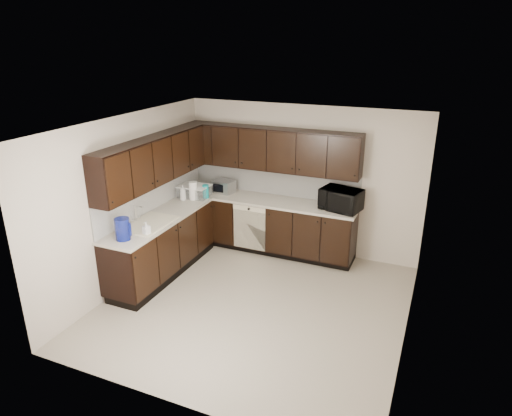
{
  "coord_description": "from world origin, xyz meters",
  "views": [
    {
      "loc": [
        2.16,
        -5.03,
        3.5
      ],
      "look_at": [
        -0.24,
        0.6,
        1.2
      ],
      "focal_mm": 32.0,
      "sensor_mm": 36.0,
      "label": 1
    }
  ],
  "objects_px": {
    "storage_bin": "(194,191)",
    "blue_pitcher": "(123,229)",
    "microwave": "(341,199)",
    "toaster_oven": "(224,186)",
    "sink": "(149,228)"
  },
  "relations": [
    {
      "from": "toaster_oven",
      "to": "blue_pitcher",
      "type": "distance_m",
      "value": 2.34
    },
    {
      "from": "blue_pitcher",
      "to": "microwave",
      "type": "bearing_deg",
      "value": 23.12
    },
    {
      "from": "sink",
      "to": "blue_pitcher",
      "type": "distance_m",
      "value": 0.6
    },
    {
      "from": "microwave",
      "to": "blue_pitcher",
      "type": "height_order",
      "value": "microwave"
    },
    {
      "from": "storage_bin",
      "to": "toaster_oven",
      "type": "bearing_deg",
      "value": 47.72
    },
    {
      "from": "storage_bin",
      "to": "blue_pitcher",
      "type": "relative_size",
      "value": 1.62
    },
    {
      "from": "sink",
      "to": "toaster_oven",
      "type": "xyz_separation_m",
      "value": [
        0.35,
        1.75,
        0.17
      ]
    },
    {
      "from": "storage_bin",
      "to": "blue_pitcher",
      "type": "height_order",
      "value": "blue_pitcher"
    },
    {
      "from": "microwave",
      "to": "toaster_oven",
      "type": "bearing_deg",
      "value": -168.83
    },
    {
      "from": "sink",
      "to": "toaster_oven",
      "type": "height_order",
      "value": "sink"
    },
    {
      "from": "blue_pitcher",
      "to": "storage_bin",
      "type": "bearing_deg",
      "value": 70.63
    },
    {
      "from": "microwave",
      "to": "storage_bin",
      "type": "distance_m",
      "value": 2.47
    },
    {
      "from": "microwave",
      "to": "storage_bin",
      "type": "xyz_separation_m",
      "value": [
        -2.44,
        -0.35,
        -0.07
      ]
    },
    {
      "from": "toaster_oven",
      "to": "blue_pitcher",
      "type": "height_order",
      "value": "blue_pitcher"
    },
    {
      "from": "microwave",
      "to": "toaster_oven",
      "type": "height_order",
      "value": "microwave"
    }
  ]
}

